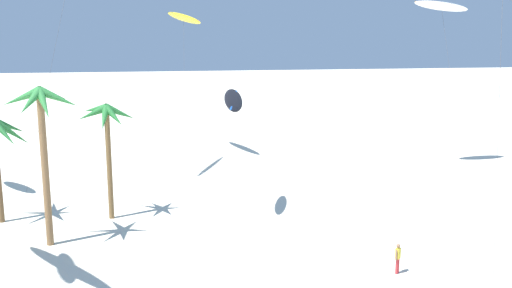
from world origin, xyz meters
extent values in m
cone|color=#23662D|center=(-12.79, 38.65, 5.99)|extent=(2.47, 0.91, 2.06)
cone|color=#23662D|center=(-13.11, 39.47, 6.25)|extent=(1.99, 2.45, 1.61)
cone|color=#23662D|center=(-13.00, 37.71, 6.14)|extent=(2.22, 2.19, 1.80)
cylinder|color=brown|center=(-6.66, 38.35, 3.78)|extent=(0.35, 0.35, 7.55)
cone|color=#287533|center=(-5.79, 38.50, 7.15)|extent=(2.07, 0.88, 1.31)
cone|color=#287533|center=(-6.17, 39.12, 7.20)|extent=(1.56, 2.00, 1.22)
cone|color=#287533|center=(-6.89, 39.19, 7.12)|extent=(1.07, 2.07, 1.36)
cone|color=#287533|center=(-7.43, 38.92, 7.37)|extent=(1.95, 1.65, 0.91)
cone|color=#287533|center=(-7.52, 38.05, 7.22)|extent=(2.09, 1.19, 1.18)
cone|color=#287533|center=(-6.73, 37.58, 6.96)|extent=(0.73, 1.93, 1.62)
cone|color=#287533|center=(-6.12, 37.70, 7.06)|extent=(1.68, 1.88, 1.46)
cylinder|color=olive|center=(-9.82, 33.81, 4.62)|extent=(0.41, 0.41, 9.24)
cone|color=#33843D|center=(-8.78, 33.77, 8.79)|extent=(2.33, 0.65, 1.42)
cone|color=#33843D|center=(-9.28, 34.74, 8.88)|extent=(1.66, 2.30, 1.26)
cone|color=#33843D|center=(-10.19, 34.86, 9.02)|extent=(1.30, 2.40, 0.99)
cone|color=#33843D|center=(-10.88, 33.93, 8.84)|extent=(2.38, 0.82, 1.34)
cone|color=#33843D|center=(-10.16, 32.85, 8.74)|extent=(1.28, 2.35, 1.52)
cone|color=#33843D|center=(-9.44, 32.96, 8.58)|extent=(1.40, 2.22, 1.78)
ellipsoid|color=yellow|center=(-1.21, 56.56, 13.21)|extent=(4.05, 7.08, 1.72)
ellipsoid|color=purple|center=(-1.21, 56.56, 13.24)|extent=(3.20, 6.79, 1.05)
cylinder|color=#4C4C51|center=(-1.36, 53.45, 6.56)|extent=(0.31, 6.23, 13.13)
ellipsoid|color=white|center=(20.63, 49.10, 14.21)|extent=(5.43, 2.45, 1.48)
ellipsoid|color=orange|center=(20.63, 49.10, 14.24)|extent=(5.30, 1.36, 1.04)
cylinder|color=#4C4C51|center=(21.40, 47.57, 7.07)|extent=(1.58, 3.08, 14.15)
cylinder|color=#4C4C51|center=(-10.58, 42.58, 10.62)|extent=(3.85, 9.95, 21.25)
cylinder|color=#4C4C51|center=(11.87, 22.84, 10.35)|extent=(2.70, 6.80, 20.71)
ellipsoid|color=black|center=(1.65, 38.09, 7.93)|extent=(2.11, 4.49, 1.78)
ellipsoid|color=blue|center=(1.65, 38.09, 7.96)|extent=(1.30, 4.51, 1.14)
cylinder|color=#4C4C51|center=(1.20, 34.40, 3.93)|extent=(0.91, 7.40, 7.86)
cylinder|color=red|center=(9.33, 27.13, 0.42)|extent=(0.14, 0.14, 0.84)
cylinder|color=red|center=(9.22, 27.01, 0.42)|extent=(0.14, 0.14, 0.84)
cube|color=yellow|center=(9.28, 27.07, 1.13)|extent=(0.35, 0.36, 0.57)
cylinder|color=#9E7051|center=(9.42, 27.22, 1.09)|extent=(0.09, 0.09, 0.56)
cylinder|color=#9E7051|center=(9.13, 26.92, 1.09)|extent=(0.09, 0.09, 0.56)
sphere|color=#9E7051|center=(9.28, 27.07, 1.55)|extent=(0.21, 0.21, 0.21)
camera|label=1|loc=(-2.17, -2.31, 13.45)|focal=43.22mm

